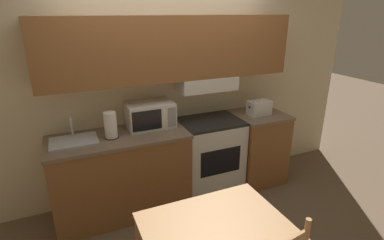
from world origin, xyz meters
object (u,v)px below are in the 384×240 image
microwave (150,115)px  toaster (259,108)px  dining_table (218,239)px  paper_towel_roll (111,125)px  sink_basin (74,141)px  stove_range (210,155)px

microwave → toaster: microwave is taller
microwave → dining_table: microwave is taller
toaster → paper_towel_roll: 1.82m
sink_basin → dining_table: size_ratio=0.44×
paper_towel_roll → dining_table: (0.48, -1.44, -0.44)m
microwave → paper_towel_roll: bearing=-162.1°
stove_range → paper_towel_roll: (-1.16, -0.05, 0.60)m
toaster → dining_table: 2.01m
paper_towel_roll → toaster: bearing=-0.1°
microwave → dining_table: bearing=-89.4°
toaster → stove_range: bearing=175.6°
microwave → toaster: size_ratio=1.78×
stove_range → dining_table: bearing=-114.9°
microwave → toaster: bearing=-6.3°
microwave → sink_basin: microwave is taller
toaster → paper_towel_roll: bearing=179.9°
sink_basin → paper_towel_roll: 0.38m
toaster → sink_basin: (-2.19, 0.03, -0.07)m
stove_range → sink_basin: 1.60m
stove_range → toaster: bearing=-4.4°
stove_range → microwave: microwave is taller
toaster → sink_basin: sink_basin is taller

